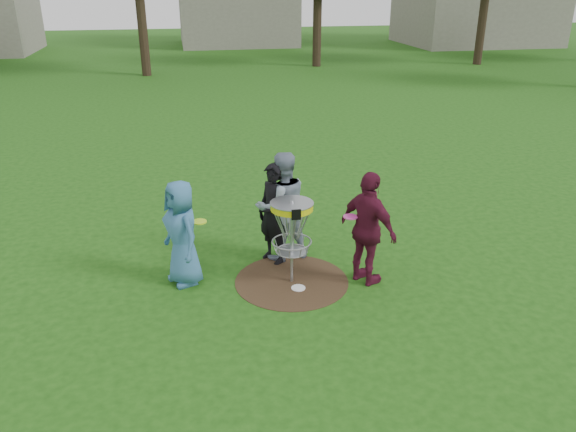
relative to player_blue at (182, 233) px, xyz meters
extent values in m
plane|color=#19470F|center=(1.65, -0.33, -0.84)|extent=(100.00, 100.00, 0.00)
cylinder|color=#47331E|center=(1.65, -0.33, -0.83)|extent=(1.80, 1.80, 0.01)
imported|color=teal|center=(0.00, 0.00, 0.00)|extent=(0.83, 0.97, 1.68)
imported|color=black|center=(1.49, 0.44, 0.02)|extent=(0.69, 0.75, 1.72)
imported|color=gray|center=(1.65, 0.54, 0.10)|extent=(1.04, 0.89, 1.87)
imported|color=#56132A|center=(2.79, -0.55, 0.07)|extent=(0.91, 1.14, 1.81)
cylinder|color=white|center=(1.70, -0.57, -0.83)|extent=(0.22, 0.22, 0.02)
cylinder|color=#9EA0A5|center=(1.65, -0.33, -0.15)|extent=(0.05, 0.05, 1.38)
cylinder|color=#CFC70A|center=(1.65, -0.33, 0.44)|extent=(0.64, 0.64, 0.10)
cylinder|color=#9EA0A5|center=(1.65, -0.33, 0.50)|extent=(0.66, 0.66, 0.01)
cube|color=black|center=(1.65, -0.66, 0.44)|extent=(0.14, 0.02, 0.16)
torus|color=#9EA0A5|center=(1.65, -0.33, -0.14)|extent=(0.62, 0.62, 0.02)
torus|color=#9EA0A5|center=(1.65, -0.33, -0.30)|extent=(0.50, 0.50, 0.02)
cylinder|color=#9EA0A5|center=(1.65, -0.33, -0.31)|extent=(0.44, 0.44, 0.01)
cylinder|color=#BCE819|center=(0.27, -0.06, 0.19)|extent=(0.22, 0.22, 0.02)
cylinder|color=red|center=(1.55, 0.17, 0.21)|extent=(0.22, 0.22, 0.02)
cylinder|color=#E13B6B|center=(1.65, 0.26, 0.31)|extent=(0.22, 0.22, 0.02)
cylinder|color=#FA41B6|center=(2.51, -0.50, 0.27)|extent=(0.22, 0.22, 0.02)
cylinder|color=#38281C|center=(-1.35, 21.17, 1.47)|extent=(0.46, 0.46, 4.62)
cylinder|color=#38281C|center=(7.65, 22.67, 1.05)|extent=(0.46, 0.46, 3.78)
cylinder|color=#38281C|center=(16.65, 21.67, 1.26)|extent=(0.46, 0.46, 4.20)
cube|color=gray|center=(4.65, 34.67, 1.66)|extent=(8.00, 7.00, 5.00)
cube|color=gray|center=(21.65, 31.67, 2.16)|extent=(10.00, 8.00, 6.00)
camera|label=1|loc=(0.11, -7.95, 3.58)|focal=35.00mm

